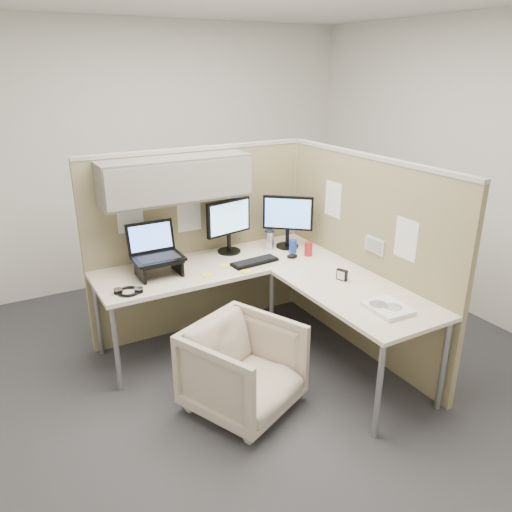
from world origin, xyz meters
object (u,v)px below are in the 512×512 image
desk (267,280)px  keyboard (255,262)px  monitor_left (229,222)px  office_chair (243,365)px

desk → keyboard: bearing=81.7°
monitor_left → keyboard: monitor_left is taller
desk → monitor_left: 0.68m
monitor_left → keyboard: 0.43m
desk → keyboard: keyboard is taller
office_chair → keyboard: 0.99m
desk → keyboard: 0.27m
monitor_left → desk: bearing=-99.0°
desk → keyboard: size_ratio=5.02×
office_chair → keyboard: keyboard is taller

